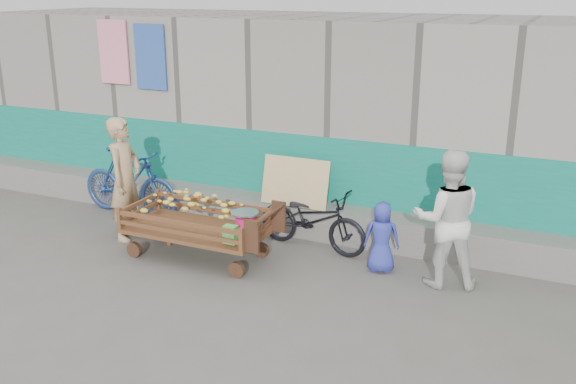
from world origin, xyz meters
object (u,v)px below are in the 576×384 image
at_px(woman, 447,219).
at_px(child, 382,237).
at_px(bench, 151,227).
at_px(vendor_man, 125,179).
at_px(bicycle_dark, 313,219).
at_px(banana_cart, 194,215).
at_px(bicycle_blue, 130,182).

bearing_deg(woman, child, -22.52).
distance_m(bench, vendor_man, 0.77).
distance_m(child, bicycle_dark, 1.11).
xyz_separation_m(banana_cart, child, (2.38, 0.59, -0.13)).
xyz_separation_m(bench, woman, (4.10, 0.24, 0.66)).
height_order(banana_cart, bicycle_dark, banana_cart).
bearing_deg(bicycle_blue, woman, -93.38).
xyz_separation_m(bench, vendor_man, (-0.32, -0.09, 0.70)).
height_order(banana_cart, child, child).
bearing_deg(banana_cart, child, 13.89).
height_order(woman, bicycle_dark, woman).
xyz_separation_m(woman, bicycle_dark, (-1.86, 0.37, -0.41)).
height_order(banana_cart, bench, banana_cart).
xyz_separation_m(bench, bicycle_blue, (-0.88, 0.70, 0.36)).
distance_m(banana_cart, bicycle_blue, 2.06).
xyz_separation_m(woman, bicycle_blue, (-4.98, 0.46, -0.31)).
distance_m(banana_cart, child, 2.45).
distance_m(banana_cart, woman, 3.23).
bearing_deg(child, banana_cart, -2.48).
relative_size(child, bicycle_blue, 0.52).
height_order(bench, vendor_man, vendor_man).
height_order(bench, bicycle_blue, bicycle_blue).
distance_m(bench, child, 3.33).
relative_size(woman, bicycle_dark, 1.03).
bearing_deg(vendor_man, bicycle_blue, 26.35).
bearing_deg(bench, woman, 3.31).
relative_size(banana_cart, woman, 1.22).
xyz_separation_m(banana_cart, woman, (3.17, 0.53, 0.25)).
xyz_separation_m(woman, child, (-0.79, 0.05, -0.38)).
bearing_deg(bicycle_blue, vendor_man, -142.78).
distance_m(banana_cart, bicycle_dark, 1.60).
height_order(bench, bicycle_dark, bicycle_dark).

